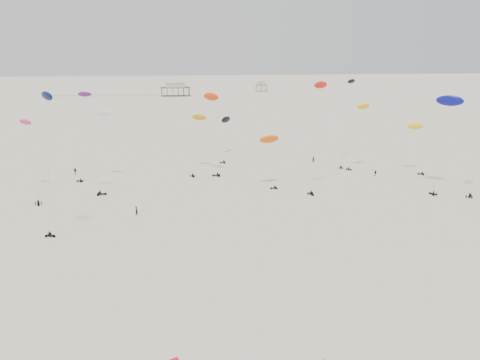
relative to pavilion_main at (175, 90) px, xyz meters
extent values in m
plane|color=beige|center=(10.00, -150.00, -4.22)|extent=(900.00, 900.00, 0.00)
cube|color=brown|center=(0.00, 0.00, 1.93)|extent=(21.00, 13.00, 0.30)
cube|color=silver|center=(0.00, 0.00, 3.68)|extent=(14.00, 8.40, 3.20)
cube|color=#B2B2AD|center=(0.00, 0.00, 5.43)|extent=(15.00, 9.00, 0.30)
cube|color=brown|center=(70.00, 30.00, 0.93)|extent=(9.00, 7.00, 0.30)
cube|color=silver|center=(70.00, 30.00, 2.28)|extent=(5.60, 4.20, 2.40)
cube|color=#B2B2AD|center=(70.00, 30.00, 3.63)|extent=(6.00, 4.50, 0.30)
cube|color=black|center=(-52.00, 0.00, -2.77)|extent=(80.00, 0.10, 0.10)
cylinder|color=gray|center=(29.59, -248.89, 8.01)|extent=(0.03, 0.03, 24.10)
ellipsoid|color=red|center=(31.14, -245.69, 20.22)|extent=(4.02, 2.68, 1.85)
cylinder|color=gray|center=(46.68, -222.93, 7.49)|extent=(0.03, 0.03, 25.81)
ellipsoid|color=black|center=(49.75, -216.99, 19.13)|extent=(3.62, 3.07, 1.68)
cylinder|color=gray|center=(-23.43, -230.52, 4.04)|extent=(0.03, 0.03, 17.31)
ellipsoid|color=white|center=(-20.15, -228.11, 12.34)|extent=(3.82, 2.11, 1.80)
cylinder|color=gray|center=(-34.76, -243.17, 3.75)|extent=(0.03, 0.03, 21.38)
ellipsoid|color=#DA338D|center=(-37.29, -235.71, 11.64)|extent=(4.03, 3.44, 1.84)
cylinder|color=gray|center=(4.56, -229.84, 5.87)|extent=(0.03, 0.03, 20.18)
ellipsoid|color=#F43C0C|center=(7.31, -227.42, 16.17)|extent=(4.82, 4.79, 2.46)
cylinder|color=gray|center=(65.78, -255.80, 4.86)|extent=(0.03, 0.03, 18.71)
cylinder|color=gray|center=(47.31, -229.38, 4.27)|extent=(0.03, 0.03, 16.68)
ellipsoid|color=yellow|center=(49.50, -227.66, 12.96)|extent=(4.97, 3.51, 2.28)
cylinder|color=gray|center=(-24.52, -268.77, 8.11)|extent=(0.03, 0.03, 23.43)
ellipsoid|color=#05143F|center=(-23.77, -267.81, 20.44)|extent=(3.40, 3.86, 1.86)
cylinder|color=gray|center=(6.21, -226.90, 2.89)|extent=(0.03, 0.03, 17.35)
ellipsoid|color=orange|center=(4.38, -221.25, 10.00)|extent=(4.64, 3.73, 2.17)
cylinder|color=gray|center=(12.62, -210.73, 1.11)|extent=(0.03, 0.03, 17.32)
ellipsoid|color=black|center=(13.91, -203.56, 6.64)|extent=(4.23, 4.55, 2.26)
cylinder|color=gray|center=(-21.02, -243.54, 7.23)|extent=(0.03, 0.03, 21.75)
ellipsoid|color=#661886|center=(-22.21, -241.74, 18.43)|extent=(3.17, 1.70, 1.51)
cylinder|color=gray|center=(62.59, -235.61, 1.78)|extent=(0.03, 0.03, 12.35)
ellipsoid|color=yellow|center=(62.76, -232.56, 7.94)|extent=(4.58, 2.06, 2.12)
cylinder|color=gray|center=(58.87, -252.26, 5.88)|extent=(0.03, 0.03, 21.33)
ellipsoid|color=#0B0D8F|center=(62.04, -248.41, 16.43)|extent=(6.37, 5.97, 3.12)
cylinder|color=gray|center=(20.31, -243.93, 1.29)|extent=(0.03, 0.03, 10.69)
ellipsoid|color=#F25A0C|center=(20.05, -241.77, 7.12)|extent=(5.68, 3.70, 2.63)
imported|color=black|center=(-10.84, -260.22, -4.22)|extent=(0.86, 0.93, 2.12)
imported|color=black|center=(49.68, -238.26, -4.22)|extent=(1.08, 0.97, 1.91)
imported|color=black|center=(-29.31, -225.12, -4.22)|extent=(1.36, 0.76, 2.28)
imported|color=black|center=(38.05, -220.53, -4.22)|extent=(0.89, 0.78, 2.05)
camera|label=1|loc=(-2.95, -351.39, 27.76)|focal=35.00mm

